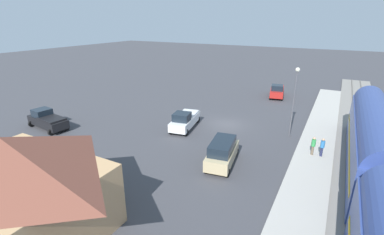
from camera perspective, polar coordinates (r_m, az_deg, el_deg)
ground_plane at (r=32.64m, az=7.19°, el=-1.42°), size 200.00×200.00×0.00m
railway_track at (r=30.92m, az=32.17°, el=-5.56°), size 4.80×70.00×0.30m
platform at (r=30.75m, az=24.82°, el=-4.27°), size 3.20×46.00×0.30m
station_building at (r=18.31m, az=-33.67°, el=-11.80°), size 10.25×8.16×6.09m
pedestrian_on_platform at (r=26.57m, az=24.05°, el=-5.21°), size 0.36×0.36×1.71m
pedestrian_waiting_far at (r=26.63m, az=25.62°, el=-5.40°), size 0.36×0.36×1.71m
pickup_red at (r=45.76m, az=17.36°, el=5.39°), size 2.88×5.66×2.14m
suv_tan at (r=23.44m, az=6.35°, el=-7.19°), size 2.72×5.15×2.22m
pickup_white at (r=30.84m, az=-1.54°, el=-0.51°), size 2.90×5.66×2.14m
pickup_black at (r=34.95m, az=-28.03°, el=-0.44°), size 5.60×2.98×2.14m
light_pole_near_platform at (r=29.46m, az=20.66°, el=4.61°), size 0.44×0.44×7.34m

